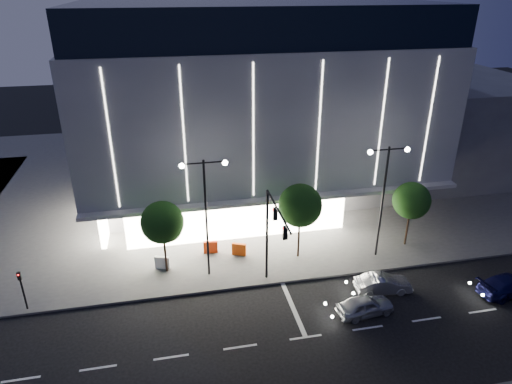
{
  "coord_description": "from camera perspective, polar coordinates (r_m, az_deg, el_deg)",
  "views": [
    {
      "loc": [
        -5.19,
        -21.71,
        19.47
      ],
      "look_at": [
        1.08,
        8.96,
        5.0
      ],
      "focal_mm": 32.0,
      "sensor_mm": 36.0,
      "label": 1
    }
  ],
  "objects": [
    {
      "name": "street_lamp_west",
      "position": [
        30.9,
        -6.33,
        -1.28
      ],
      "size": [
        3.16,
        0.36,
        9.0
      ],
      "color": "black",
      "rests_on": "ground"
    },
    {
      "name": "tree_left",
      "position": [
        32.62,
        -11.57,
        -3.99
      ],
      "size": [
        3.02,
        3.02,
        5.72
      ],
      "color": "black",
      "rests_on": "ground"
    },
    {
      "name": "car_lead",
      "position": [
        30.83,
        13.49,
        -13.65
      ],
      "size": [
        3.91,
        1.94,
        1.28
      ],
      "primitive_type": "imported",
      "rotation": [
        0.0,
        0.0,
        1.69
      ],
      "color": "#ABAEB3",
      "rests_on": "ground"
    },
    {
      "name": "annex_building",
      "position": [
        57.2,
        22.21,
        8.32
      ],
      "size": [
        16.0,
        20.0,
        10.0
      ],
      "primitive_type": "cube",
      "color": "#4C4C51",
      "rests_on": "ground"
    },
    {
      "name": "barrier_c",
      "position": [
        35.55,
        -2.14,
        -7.17
      ],
      "size": [
        1.11,
        0.66,
        1.0
      ],
      "primitive_type": "cube",
      "rotation": [
        0.0,
        0.0,
        -0.4
      ],
      "color": "#F8510D",
      "rests_on": "sidewalk_museum"
    },
    {
      "name": "barrier_b",
      "position": [
        34.7,
        -11.63,
        -8.62
      ],
      "size": [
        1.12,
        0.58,
        1.0
      ],
      "primitive_type": "cube",
      "rotation": [
        0.0,
        0.0,
        -0.31
      ],
      "color": "white",
      "rests_on": "sidewalk_museum"
    },
    {
      "name": "museum",
      "position": [
        45.91,
        -1.05,
        11.97
      ],
      "size": [
        30.0,
        25.8,
        18.0
      ],
      "color": "#4C4C51",
      "rests_on": "ground"
    },
    {
      "name": "tree_mid",
      "position": [
        33.76,
        5.57,
        -1.96
      ],
      "size": [
        3.25,
        3.25,
        6.15
      ],
      "color": "black",
      "rests_on": "ground"
    },
    {
      "name": "tree_right",
      "position": [
        37.42,
        18.85,
        -1.23
      ],
      "size": [
        2.91,
        2.91,
        5.51
      ],
      "color": "black",
      "rests_on": "ground"
    },
    {
      "name": "barrier_a",
      "position": [
        35.99,
        -5.7,
        -6.86
      ],
      "size": [
        1.11,
        0.33,
        1.0
      ],
      "primitive_type": "cube",
      "rotation": [
        0.0,
        0.0,
        -0.07
      ],
      "color": "#F4380D",
      "rests_on": "sidewalk_museum"
    },
    {
      "name": "sidewalk_museum",
      "position": [
        50.69,
        0.93,
        2.31
      ],
      "size": [
        70.0,
        40.0,
        0.15
      ],
      "primitive_type": "cube",
      "color": "#474747",
      "rests_on": "ground"
    },
    {
      "name": "car_second",
      "position": [
        33.04,
        15.59,
        -11.01
      ],
      "size": [
        3.95,
        1.68,
        1.27
      ],
      "primitive_type": "imported",
      "rotation": [
        0.0,
        0.0,
        1.48
      ],
      "color": "#A2A4AA",
      "rests_on": "ground"
    },
    {
      "name": "ground",
      "position": [
        29.62,
        1.48,
        -16.3
      ],
      "size": [
        160.0,
        160.0,
        0.0
      ],
      "primitive_type": "plane",
      "color": "black",
      "rests_on": "ground"
    },
    {
      "name": "street_lamp_east",
      "position": [
        34.37,
        15.75,
        0.67
      ],
      "size": [
        3.16,
        0.36,
        9.0
      ],
      "color": "black",
      "rests_on": "ground"
    },
    {
      "name": "traffic_mast",
      "position": [
        29.57,
        2.03,
        -4.45
      ],
      "size": [
        0.33,
        5.89,
        7.07
      ],
      "color": "black",
      "rests_on": "ground"
    },
    {
      "name": "ped_signal_far",
      "position": [
        33.05,
        -27.22,
        -10.48
      ],
      "size": [
        0.22,
        0.24,
        3.0
      ],
      "color": "black",
      "rests_on": "ground"
    },
    {
      "name": "car_third",
      "position": [
        36.15,
        29.18,
        -10.09
      ],
      "size": [
        4.9,
        2.48,
        1.36
      ],
      "primitive_type": "imported",
      "rotation": [
        0.0,
        0.0,
        1.69
      ],
      "color": "#131449",
      "rests_on": "ground"
    }
  ]
}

